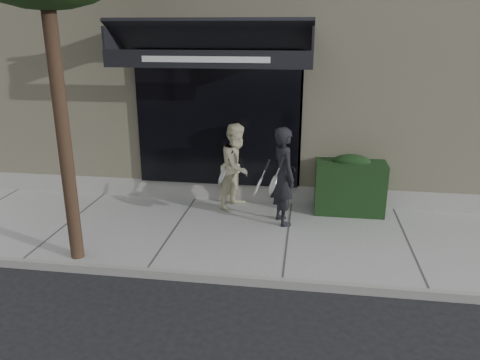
# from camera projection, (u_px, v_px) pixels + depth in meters

# --- Properties ---
(ground) EXTENTS (80.00, 80.00, 0.00)m
(ground) POSITION_uv_depth(u_px,v_px,m) (288.00, 241.00, 8.10)
(ground) COLOR black
(ground) RESTS_ON ground
(sidewalk) EXTENTS (20.00, 3.00, 0.12)m
(sidewalk) POSITION_uv_depth(u_px,v_px,m) (288.00, 237.00, 8.08)
(sidewalk) COLOR gray
(sidewalk) RESTS_ON ground
(curb) EXTENTS (20.00, 0.10, 0.14)m
(curb) POSITION_uv_depth(u_px,v_px,m) (282.00, 283.00, 6.62)
(curb) COLOR gray
(curb) RESTS_ON ground
(building_facade) EXTENTS (14.30, 8.04, 5.64)m
(building_facade) POSITION_uv_depth(u_px,v_px,m) (300.00, 60.00, 11.91)
(building_facade) COLOR beige
(building_facade) RESTS_ON ground
(hedge) EXTENTS (1.30, 0.70, 1.14)m
(hedge) POSITION_uv_depth(u_px,v_px,m) (350.00, 185.00, 8.92)
(hedge) COLOR black
(hedge) RESTS_ON sidewalk
(pedestrian_front) EXTENTS (0.84, 0.96, 1.77)m
(pedestrian_front) POSITION_uv_depth(u_px,v_px,m) (283.00, 176.00, 8.29)
(pedestrian_front) COLOR black
(pedestrian_front) RESTS_ON sidewalk
(pedestrian_back) EXTENTS (0.92, 1.01, 1.68)m
(pedestrian_back) POSITION_uv_depth(u_px,v_px,m) (237.00, 166.00, 9.08)
(pedestrian_back) COLOR beige
(pedestrian_back) RESTS_ON sidewalk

